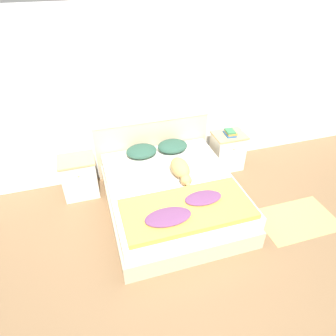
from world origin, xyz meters
TOP-DOWN VIEW (x-y plane):
  - ground_plane at (0.00, 0.00)m, footprint 16.00×16.00m
  - wall_back at (0.00, 2.13)m, footprint 9.00×0.06m
  - bed at (-0.03, 1.04)m, footprint 1.74×2.00m
  - headboard at (-0.03, 2.06)m, footprint 1.82×0.06m
  - nightstand_left at (-1.23, 1.78)m, footprint 0.51×0.41m
  - nightstand_right at (1.17, 1.78)m, footprint 0.51×0.41m
  - pillow_left at (-0.28, 1.80)m, footprint 0.47×0.37m
  - pillow_right at (0.22, 1.80)m, footprint 0.47×0.37m
  - quilt at (-0.04, 0.45)m, footprint 1.55×0.74m
  - dog at (0.13, 1.15)m, footprint 0.24×0.63m
  - book_stack at (1.17, 1.77)m, footprint 0.18×0.24m
  - rug at (1.56, 0.33)m, footprint 1.07×0.70m

SIDE VIEW (x-z plane):
  - ground_plane at x=0.00m, z-range 0.00..0.00m
  - rug at x=1.56m, z-range 0.00..0.00m
  - bed at x=-0.03m, z-range 0.00..0.49m
  - nightstand_left at x=-1.23m, z-range 0.00..0.63m
  - nightstand_right at x=1.17m, z-range 0.00..0.63m
  - headboard at x=-0.03m, z-range 0.02..0.96m
  - quilt at x=-0.04m, z-range 0.48..0.60m
  - pillow_left at x=-0.28m, z-range 0.49..0.65m
  - pillow_right at x=0.22m, z-range 0.49..0.65m
  - dog at x=0.13m, z-range 0.49..0.70m
  - book_stack at x=1.17m, z-range 0.63..0.71m
  - wall_back at x=0.00m, z-range 0.00..2.55m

